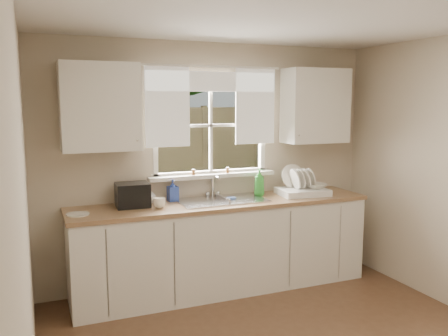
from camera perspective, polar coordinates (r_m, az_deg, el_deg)
name	(u,v)px	position (r m, az deg, el deg)	size (l,w,h in m)	color
room_walls	(323,204)	(3.17, 11.86, -4.25)	(3.62, 4.02, 2.50)	beige
ceiling	(323,5)	(3.21, 11.86, 18.62)	(3.60, 4.00, 0.02)	silver
window	(211,141)	(4.96, -1.54, 3.22)	(1.38, 0.16, 1.06)	white
curtains	(213,98)	(4.89, -1.34, 8.41)	(1.50, 0.03, 0.81)	white
base_cabinets	(223,247)	(4.87, -0.14, -9.49)	(3.00, 0.62, 0.87)	white
countertop	(223,203)	(4.75, -0.14, -4.25)	(3.04, 0.65, 0.04)	#936E49
upper_cabinet_left	(100,107)	(4.49, -14.71, 7.12)	(0.70, 0.33, 0.80)	white
upper_cabinet_right	(315,106)	(5.31, 10.93, 7.34)	(0.70, 0.33, 0.80)	white
wall_outlet	(285,175)	(5.37, 7.36, -0.84)	(0.08, 0.01, 0.12)	beige
sill_jars	(211,171)	(4.93, -1.60, -0.39)	(0.42, 0.04, 0.06)	brown
backyard	(135,32)	(11.39, -10.65, 15.78)	(20.00, 10.00, 6.13)	#335421
sink	(222,208)	(4.79, -0.28, -4.79)	(0.88, 0.52, 0.40)	#B7B7BC
dish_rack	(302,189)	(5.13, 9.37, -2.46)	(0.54, 0.43, 0.31)	white
bowl	(316,186)	(5.16, 11.03, -2.14)	(0.22, 0.22, 0.05)	silver
soap_bottle_a	(259,182)	(5.01, 4.27, -1.74)	(0.11, 0.11, 0.29)	#2E8E2F
soap_bottle_b	(173,190)	(4.77, -6.19, -2.68)	(0.10, 0.10, 0.22)	#2E49AE
soap_bottle_c	(149,195)	(4.68, -9.03, -3.25)	(0.13, 0.13, 0.17)	#C0B49E
saucer	(78,214)	(4.38, -17.19, -5.33)	(0.20, 0.20, 0.01)	silver
cup	(159,203)	(4.49, -7.79, -4.19)	(0.12, 0.12, 0.09)	white
black_appliance	(133,195)	(4.57, -10.95, -3.20)	(0.31, 0.27, 0.23)	black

